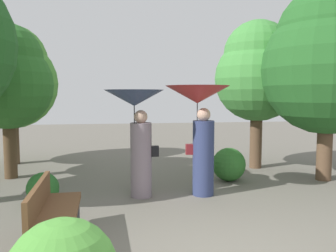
% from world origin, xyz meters
% --- Properties ---
extents(person_left, '(1.11, 1.11, 2.01)m').
position_xyz_m(person_left, '(-0.66, 3.18, 1.42)').
color(person_left, gray).
rests_on(person_left, ground).
extents(person_right, '(1.21, 1.21, 2.09)m').
position_xyz_m(person_right, '(0.51, 3.11, 1.53)').
color(person_right, navy).
rests_on(person_right, ground).
extents(park_bench, '(0.53, 1.51, 0.83)m').
position_xyz_m(park_bench, '(-1.87, 1.13, 0.51)').
color(park_bench, '#38383D').
rests_on(park_bench, ground).
extents(tree_near_left, '(2.02, 2.02, 3.54)m').
position_xyz_m(tree_near_left, '(-3.46, 5.10, 2.33)').
color(tree_near_left, '#4C3823').
rests_on(tree_near_left, ground).
extents(tree_near_right, '(2.19, 2.19, 3.83)m').
position_xyz_m(tree_near_right, '(2.60, 5.28, 2.53)').
color(tree_near_right, brown).
rests_on(tree_near_right, ground).
extents(tree_mid_left, '(2.49, 2.49, 3.83)m').
position_xyz_m(tree_mid_left, '(-3.85, 6.82, 2.43)').
color(tree_mid_left, brown).
rests_on(tree_mid_left, ground).
extents(tree_mid_right, '(2.89, 2.89, 4.31)m').
position_xyz_m(tree_mid_right, '(3.59, 3.79, 2.71)').
color(tree_mid_right, brown).
rests_on(tree_mid_right, ground).
extents(bush_path_left, '(0.75, 0.75, 0.75)m').
position_xyz_m(bush_path_left, '(1.44, 4.04, 0.37)').
color(bush_path_left, '#2D6B28').
rests_on(bush_path_left, ground).
extents(bush_path_right, '(0.56, 0.56, 0.56)m').
position_xyz_m(bush_path_right, '(-2.34, 2.98, 0.28)').
color(bush_path_right, '#235B23').
rests_on(bush_path_right, ground).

